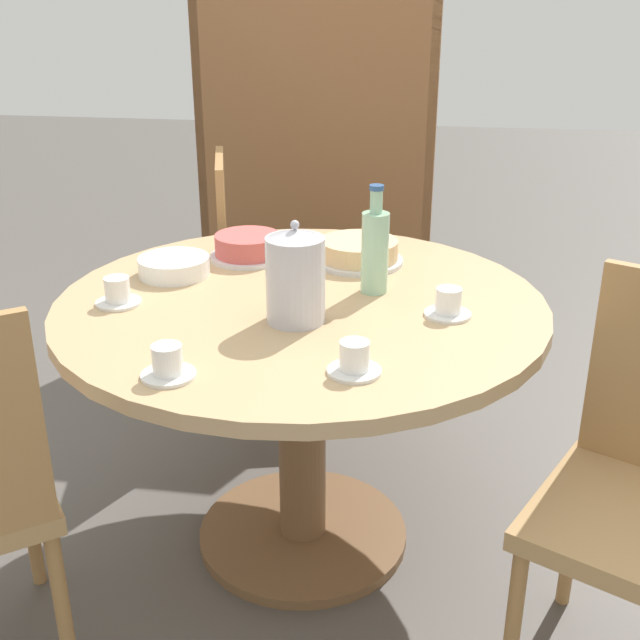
# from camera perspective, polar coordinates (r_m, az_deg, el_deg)

# --- Properties ---
(ground_plane) EXTENTS (14.00, 14.00, 0.00)m
(ground_plane) POSITION_cam_1_polar(r_m,az_deg,el_deg) (2.35, -1.21, -15.16)
(ground_plane) COLOR #56514C
(dining_table) EXTENTS (1.22, 1.22, 0.73)m
(dining_table) POSITION_cam_1_polar(r_m,az_deg,el_deg) (2.05, -1.34, -2.72)
(dining_table) COLOR brown
(dining_table) RESTS_ON ground_plane
(chair_c) EXTENTS (0.51, 0.51, 0.91)m
(chair_c) POSITION_cam_1_polar(r_m,az_deg,el_deg) (2.88, -4.15, 3.20)
(chair_c) COLOR #A87A47
(chair_c) RESTS_ON ground_plane
(bookshelf) EXTENTS (1.00, 0.28, 1.65)m
(bookshelf) POSITION_cam_1_polar(r_m,az_deg,el_deg) (3.50, -0.29, 12.05)
(bookshelf) COLOR brown
(bookshelf) RESTS_ON ground_plane
(coffee_pot) EXTENTS (0.14, 0.14, 0.24)m
(coffee_pot) POSITION_cam_1_polar(r_m,az_deg,el_deg) (1.82, -1.76, 3.11)
(coffee_pot) COLOR silver
(coffee_pot) RESTS_ON dining_table
(water_bottle) EXTENTS (0.07, 0.07, 0.27)m
(water_bottle) POSITION_cam_1_polar(r_m,az_deg,el_deg) (2.00, 3.93, 5.03)
(water_bottle) COLOR #99C6A3
(water_bottle) RESTS_ON dining_table
(cake_main) EXTENTS (0.25, 0.25, 0.07)m
(cake_main) POSITION_cam_1_polar(r_m,az_deg,el_deg) (2.24, 2.78, 4.86)
(cake_main) COLOR silver
(cake_main) RESTS_ON dining_table
(cake_second) EXTENTS (0.22, 0.22, 0.07)m
(cake_second) POSITION_cam_1_polar(r_m,az_deg,el_deg) (2.28, -5.15, 5.19)
(cake_second) COLOR silver
(cake_second) RESTS_ON dining_table
(cup_a) EXTENTS (0.11, 0.11, 0.07)m
(cup_a) POSITION_cam_1_polar(r_m,az_deg,el_deg) (1.90, 9.10, 1.08)
(cup_a) COLOR silver
(cup_a) RESTS_ON dining_table
(cup_b) EXTENTS (0.11, 0.11, 0.07)m
(cup_b) POSITION_cam_1_polar(r_m,az_deg,el_deg) (1.62, -10.78, -3.11)
(cup_b) COLOR silver
(cup_b) RESTS_ON dining_table
(cup_c) EXTENTS (0.11, 0.11, 0.07)m
(cup_c) POSITION_cam_1_polar(r_m,az_deg,el_deg) (2.01, -14.19, 1.85)
(cup_c) COLOR silver
(cup_c) RESTS_ON dining_table
(cup_d) EXTENTS (0.11, 0.11, 0.07)m
(cup_d) POSITION_cam_1_polar(r_m,az_deg,el_deg) (1.61, 2.46, -2.88)
(cup_d) COLOR silver
(cup_d) RESTS_ON dining_table
(plate_stack) EXTENTS (0.19, 0.19, 0.05)m
(plate_stack) POSITION_cam_1_polar(r_m,az_deg,el_deg) (2.18, -10.34, 3.78)
(plate_stack) COLOR white
(plate_stack) RESTS_ON dining_table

